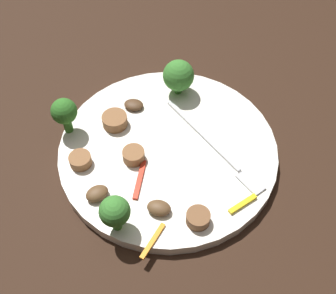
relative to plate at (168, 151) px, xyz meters
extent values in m
plane|color=black|center=(0.00, 0.00, -0.01)|extent=(1.40, 1.40, 0.00)
cylinder|color=white|center=(0.00, 0.00, 0.00)|extent=(0.28, 0.28, 0.02)
cube|color=silver|center=(0.00, 0.05, 0.01)|extent=(0.14, 0.04, 0.00)
cube|color=silver|center=(0.09, 0.07, 0.01)|extent=(0.04, 0.03, 0.00)
cylinder|color=#408630|center=(0.08, -0.10, 0.02)|extent=(0.01, 0.01, 0.03)
sphere|color=#387A2D|center=(0.08, -0.10, 0.04)|extent=(0.03, 0.03, 0.03)
cylinder|color=#347525|center=(-0.08, -0.11, 0.02)|extent=(0.01, 0.01, 0.03)
sphere|color=#2D6B23|center=(-0.08, -0.11, 0.04)|extent=(0.03, 0.03, 0.03)
cylinder|color=#408630|center=(-0.09, 0.05, 0.02)|extent=(0.01, 0.01, 0.02)
sphere|color=#387A2D|center=(-0.09, 0.05, 0.04)|extent=(0.04, 0.04, 0.04)
cylinder|color=brown|center=(0.00, -0.05, 0.02)|extent=(0.03, 0.03, 0.01)
cylinder|color=brown|center=(0.11, -0.01, 0.01)|extent=(0.04, 0.04, 0.01)
cylinder|color=brown|center=(-0.06, -0.05, 0.02)|extent=(0.04, 0.04, 0.02)
cylinder|color=brown|center=(-0.02, -0.11, 0.01)|extent=(0.04, 0.04, 0.01)
ellipsoid|color=#4C331E|center=(-0.08, -0.02, 0.01)|extent=(0.03, 0.03, 0.01)
ellipsoid|color=#4C331E|center=(-0.12, 0.08, 0.01)|extent=(0.03, 0.03, 0.01)
ellipsoid|color=brown|center=(0.08, -0.05, 0.01)|extent=(0.03, 0.03, 0.01)
ellipsoid|color=brown|center=(0.03, -0.11, 0.01)|extent=(0.02, 0.03, 0.01)
cube|color=yellow|center=(0.11, 0.05, 0.01)|extent=(0.01, 0.04, 0.00)
cube|color=red|center=(0.03, -0.05, 0.01)|extent=(0.05, 0.04, 0.00)
cube|color=orange|center=(0.11, -0.07, 0.01)|extent=(0.03, 0.04, 0.00)
camera|label=1|loc=(0.31, -0.14, 0.45)|focal=46.12mm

